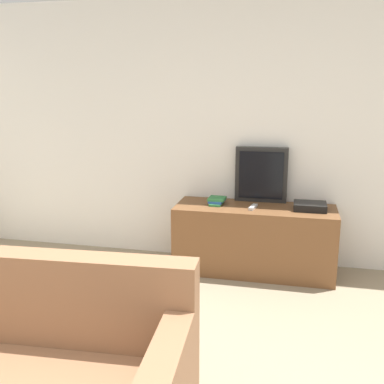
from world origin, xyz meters
name	(u,v)px	position (x,y,z in m)	size (l,w,h in m)	color
wall_back	(239,134)	(0.00, 3.03, 1.30)	(9.00, 0.06, 2.60)	white
tv_stand	(254,239)	(0.21, 2.71, 0.32)	(1.51, 0.54, 0.65)	brown
television	(261,175)	(0.24, 2.94, 0.92)	(0.51, 0.09, 0.54)	black
book_stack	(217,201)	(-0.16, 2.73, 0.68)	(0.16, 0.24, 0.07)	#2D753D
remote_on_stand	(253,207)	(0.19, 2.65, 0.66)	(0.07, 0.18, 0.02)	#B7B7B7
set_top_box	(310,206)	(0.71, 2.72, 0.68)	(0.30, 0.24, 0.07)	black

